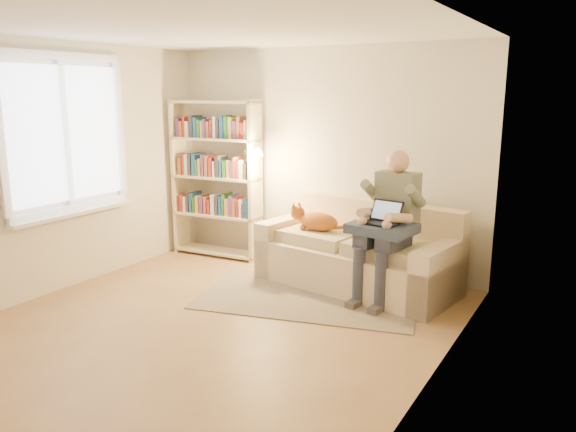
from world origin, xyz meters
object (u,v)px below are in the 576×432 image
Objects in this scene: sofa at (358,256)px; cat at (313,220)px; bookshelf at (216,171)px; laptop at (385,218)px; person at (390,217)px.

sofa reaches higher than cat.
bookshelf is (-2.03, 0.15, 0.77)m from sofa.
laptop is (0.42, -0.36, 0.55)m from sofa.
person is 2.50m from bookshelf.
bookshelf is (-2.46, 0.38, 0.24)m from person.
sofa is 1.48× the size of person.
laptop is (0.95, -0.30, 0.19)m from cat.
sofa is at bearing 14.78° from cat.
person reaches higher than cat.
sofa is 0.71m from person.
sofa is at bearing -8.61° from bookshelf.
cat is at bearing 170.87° from laptop.
bookshelf reaches higher than cat.
cat is 1.58m from bookshelf.
laptop is at bearing -82.70° from person.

